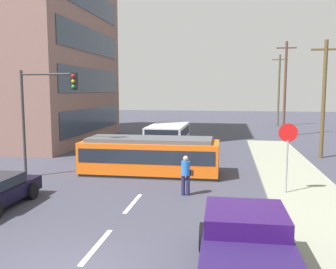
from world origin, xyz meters
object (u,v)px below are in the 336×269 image
(pedestrian_crossing, at_px, (186,173))
(stop_sign, at_px, (288,143))
(traffic_light_mast, at_px, (44,103))
(utility_pole_mid, at_px, (324,97))
(streetcar_tram, at_px, (150,155))
(city_bus, at_px, (168,136))
(utility_pole_far, at_px, (285,87))
(pickup_truck_parked, at_px, (246,249))
(utility_pole_distant, at_px, (279,89))

(pedestrian_crossing, relative_size, stop_sign, 0.58)
(traffic_light_mast, xyz_separation_m, utility_pole_mid, (14.89, 7.92, 0.19))
(stop_sign, xyz_separation_m, utility_pole_mid, (3.54, 9.25, 1.72))
(pedestrian_crossing, relative_size, traffic_light_mast, 0.31)
(traffic_light_mast, bearing_deg, utility_pole_mid, 28.00)
(streetcar_tram, xyz_separation_m, traffic_light_mast, (-4.95, -1.65, 2.73))
(pedestrian_crossing, height_order, traffic_light_mast, traffic_light_mast)
(city_bus, distance_m, traffic_light_mast, 10.79)
(stop_sign, xyz_separation_m, utility_pole_far, (2.78, 20.58, 2.40))
(city_bus, xyz_separation_m, stop_sign, (6.71, -10.70, 1.13))
(pickup_truck_parked, bearing_deg, traffic_light_mast, 137.31)
(pickup_truck_parked, distance_m, traffic_light_mast, 13.11)
(pedestrian_crossing, xyz_separation_m, stop_sign, (4.12, 0.61, 1.25))
(stop_sign, distance_m, traffic_light_mast, 11.53)
(streetcar_tram, height_order, pedestrian_crossing, streetcar_tram)
(pickup_truck_parked, distance_m, utility_pole_distant, 38.64)
(utility_pole_mid, relative_size, utility_pole_distant, 0.87)
(city_bus, height_order, traffic_light_mast, traffic_light_mast)
(pedestrian_crossing, xyz_separation_m, utility_pole_far, (6.90, 21.19, 3.65))
(pedestrian_crossing, relative_size, utility_pole_distant, 0.20)
(traffic_light_mast, bearing_deg, utility_pole_distant, 63.15)
(pickup_truck_parked, xyz_separation_m, utility_pole_far, (4.75, 27.92, 3.80))
(streetcar_tram, relative_size, utility_pole_distant, 0.83)
(pedestrian_crossing, bearing_deg, city_bus, 102.92)
(streetcar_tram, xyz_separation_m, city_bus, (-0.31, 7.72, 0.07))
(stop_sign, bearing_deg, city_bus, 122.09)
(city_bus, height_order, pedestrian_crossing, city_bus)
(pickup_truck_parked, height_order, traffic_light_mast, traffic_light_mast)
(utility_pole_mid, bearing_deg, traffic_light_mast, -152.00)
(stop_sign, relative_size, utility_pole_mid, 0.39)
(utility_pole_mid, bearing_deg, streetcar_tram, -147.78)
(pickup_truck_parked, bearing_deg, city_bus, 104.76)
(pickup_truck_parked, bearing_deg, stop_sign, 75.03)
(stop_sign, bearing_deg, streetcar_tram, 155.00)
(traffic_light_mast, relative_size, utility_pole_far, 0.60)
(pedestrian_crossing, distance_m, utility_pole_distant, 32.46)
(utility_pole_mid, distance_m, utility_pole_far, 11.38)
(pickup_truck_parked, distance_m, utility_pole_far, 28.57)
(city_bus, bearing_deg, traffic_light_mast, -116.35)
(stop_sign, height_order, utility_pole_far, utility_pole_far)
(traffic_light_mast, bearing_deg, streetcar_tram, 18.48)
(stop_sign, bearing_deg, utility_pole_mid, 69.07)
(utility_pole_far, relative_size, utility_pole_distant, 1.03)
(streetcar_tram, distance_m, pickup_truck_parked, 11.23)
(streetcar_tram, height_order, traffic_light_mast, traffic_light_mast)
(streetcar_tram, bearing_deg, utility_pole_far, 62.43)
(utility_pole_mid, height_order, utility_pole_distant, utility_pole_distant)
(pedestrian_crossing, height_order, stop_sign, stop_sign)
(utility_pole_distant, bearing_deg, pickup_truck_parked, -98.22)
(streetcar_tram, height_order, pickup_truck_parked, streetcar_tram)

